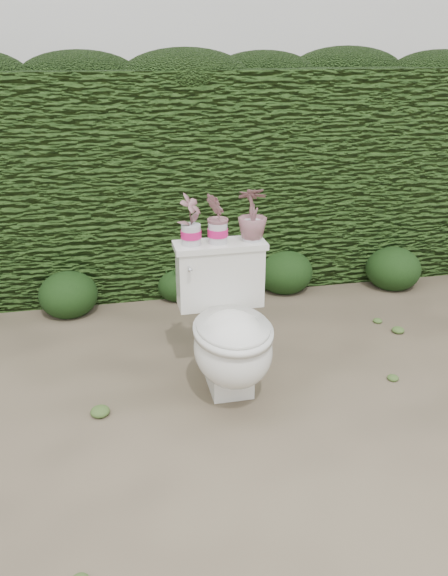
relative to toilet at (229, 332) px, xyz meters
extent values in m
plane|color=#7B6D55|center=(-0.03, 0.15, -0.36)|extent=(60.00, 60.00, 0.00)
cube|color=#34571D|center=(-0.03, 1.75, 0.44)|extent=(8.00, 1.00, 1.60)
cube|color=silver|center=(0.57, 6.15, 1.64)|extent=(8.00, 3.50, 4.00)
cube|color=silver|center=(0.00, 0.02, -0.26)|extent=(0.22, 0.30, 0.20)
ellipsoid|color=silver|center=(0.00, -0.08, -0.06)|extent=(0.42, 0.52, 0.39)
cube|color=silver|center=(0.00, 0.24, 0.22)|extent=(0.47, 0.17, 0.34)
cube|color=silver|center=(0.00, 0.24, 0.40)|extent=(0.50, 0.20, 0.03)
cylinder|color=silver|center=(-0.19, 0.14, 0.32)|extent=(0.02, 0.06, 0.02)
sphere|color=silver|center=(-0.19, 0.11, 0.32)|extent=(0.03, 0.03, 0.03)
imported|color=#1E6325|center=(-0.16, 0.24, 0.55)|extent=(0.16, 0.16, 0.26)
imported|color=#1E6325|center=(-0.01, 0.24, 0.55)|extent=(0.14, 0.16, 0.26)
imported|color=#1E6325|center=(0.18, 0.24, 0.56)|extent=(0.17, 0.17, 0.28)
ellipsoid|color=#1E3A14|center=(-0.91, 1.17, -0.19)|extent=(0.41, 0.41, 0.33)
ellipsoid|color=#1E3A14|center=(-0.11, 1.28, -0.22)|extent=(0.33, 0.33, 0.26)
ellipsoid|color=#1E3A14|center=(0.71, 1.26, -0.18)|extent=(0.43, 0.43, 0.35)
ellipsoid|color=#1E3A14|center=(1.56, 1.15, -0.19)|extent=(0.42, 0.42, 0.34)
camera|label=1|loc=(-0.56, -2.58, 1.41)|focal=35.00mm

